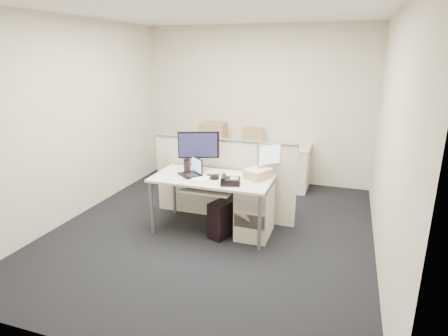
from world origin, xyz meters
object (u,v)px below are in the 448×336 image
(desk, at_px, (212,182))
(desk_phone, at_px, (231,181))
(laptop, at_px, (189,167))
(monitor_main, at_px, (199,152))

(desk, xyz_separation_m, desk_phone, (0.30, -0.18, 0.10))
(laptop, bearing_deg, desk_phone, 25.97)
(desk, height_order, laptop, laptop)
(desk, distance_m, desk_phone, 0.36)
(desk, bearing_deg, laptop, -176.19)
(monitor_main, bearing_deg, laptop, -125.19)
(desk, xyz_separation_m, laptop, (-0.30, -0.02, 0.17))
(desk, relative_size, laptop, 5.15)
(desk, distance_m, monitor_main, 0.45)
(desk, bearing_deg, desk_phone, -30.96)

